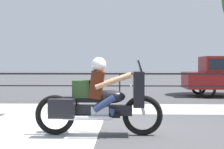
{
  "coord_description": "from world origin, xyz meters",
  "views": [
    {
      "loc": [
        0.13,
        -7.11,
        1.37
      ],
      "look_at": [
        -0.11,
        0.2,
        1.15
      ],
      "focal_mm": 55.0,
      "sensor_mm": 36.0,
      "label": 1
    }
  ],
  "objects": [
    {
      "name": "motorcycle",
      "position": [
        -0.35,
        -0.54,
        0.68
      ],
      "size": [
        2.47,
        0.76,
        1.51
      ],
      "rotation": [
        0.0,
        0.0,
        0.06
      ],
      "color": "black",
      "rests_on": "ground"
    },
    {
      "name": "sidewalk_band",
      "position": [
        0.0,
        3.4,
        0.01
      ],
      "size": [
        44.0,
        2.4,
        0.01
      ],
      "primitive_type": "cube",
      "color": "#A8A59E",
      "rests_on": "ground"
    },
    {
      "name": "fence_railing",
      "position": [
        0.0,
        5.44,
        0.83
      ],
      "size": [
        36.0,
        0.05,
        1.05
      ],
      "color": "black",
      "rests_on": "ground"
    },
    {
      "name": "ground_plane",
      "position": [
        0.0,
        0.0,
        0.0
      ],
      "size": [
        120.0,
        120.0,
        0.0
      ],
      "primitive_type": "plane",
      "color": "#424244"
    },
    {
      "name": "crosswalk_band",
      "position": [
        -1.72,
        -0.2,
        0.0
      ],
      "size": [
        2.73,
        6.0,
        0.01
      ],
      "primitive_type": "cube",
      "color": "silver",
      "rests_on": "ground"
    }
  ]
}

